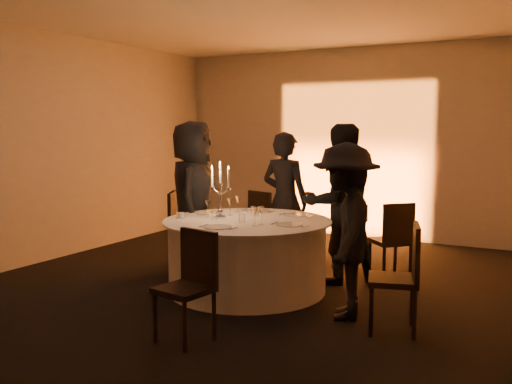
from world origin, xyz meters
The scene contains 31 objects.
floor centered at (0.00, 0.00, 0.00)m, with size 7.00×7.00×0.00m, color black.
ceiling centered at (0.00, 0.00, 3.00)m, with size 7.00×7.00×0.00m, color silver.
wall_back centered at (0.00, 3.50, 1.50)m, with size 7.00×7.00×0.00m, color beige.
wall_left centered at (-3.00, 0.00, 1.50)m, with size 7.00×7.00×0.00m, color beige.
uplighter_fixture centered at (0.00, 3.20, 0.05)m, with size 0.25×0.12×0.10m, color black.
banquet_table centered at (0.00, 0.00, 0.38)m, with size 1.80×1.80×0.77m.
chair_left centered at (-1.29, 0.59, 0.53)m, with size 0.55×0.55×0.94m.
chair_back_left centered at (-0.48, 1.37, 0.52)m, with size 0.51×0.51×0.92m.
chair_back_right centered at (1.27, 1.18, 0.51)m, with size 0.56×0.56×0.90m.
chair_right centered at (1.78, -0.47, 0.53)m, with size 0.51×0.51×0.94m.
chair_front centered at (0.27, -1.46, 0.51)m, with size 0.46×0.46×0.91m.
guest_left centered at (-1.01, 0.46, 0.91)m, with size 0.89×0.58×1.83m, color black.
guest_back_left centered at (-0.09, 1.13, 0.85)m, with size 0.62×0.41×1.70m, color black.
guest_back_right centered at (0.75, 0.80, 0.90)m, with size 0.87×0.68×1.79m, color black.
guest_right centered at (1.22, -0.34, 0.81)m, with size 1.05×0.60×1.62m, color black.
plate_left centered at (-0.61, 0.16, 0.79)m, with size 0.36×0.25×0.08m.
plate_back_left centered at (-0.18, 0.60, 0.79)m, with size 0.36×0.29×0.08m.
plate_back_right centered at (0.34, 0.51, 0.78)m, with size 0.35×0.29×0.01m.
plate_right centered at (0.54, -0.09, 0.78)m, with size 0.36×0.27×0.01m.
plate_front centered at (-0.02, -0.55, 0.78)m, with size 0.36×0.27×0.01m.
coffee_cup centered at (-0.68, -0.26, 0.80)m, with size 0.11×0.11×0.07m.
candelabra centered at (-0.33, -0.02, 0.99)m, with size 0.26×0.13×0.62m.
wine_glass_a centered at (-0.32, 0.19, 0.91)m, with size 0.07×0.07×0.19m.
wine_glass_b centered at (0.28, -0.21, 0.91)m, with size 0.07×0.07×0.19m.
wine_glass_c centered at (-0.44, -0.09, 0.91)m, with size 0.07×0.07×0.19m.
wine_glass_d centered at (0.25, -0.30, 0.91)m, with size 0.07×0.07×0.19m.
wine_glass_e centered at (-0.36, 0.42, 0.91)m, with size 0.07×0.07×0.19m.
tumbler_a centered at (-0.13, 0.38, 0.82)m, with size 0.07×0.07×0.09m, color white.
tumbler_b centered at (-0.04, 0.29, 0.82)m, with size 0.07×0.07×0.09m, color white.
tumbler_c centered at (-0.32, -0.16, 0.82)m, with size 0.07×0.07×0.09m, color white.
tumbler_d centered at (0.04, -0.18, 0.82)m, with size 0.07×0.07×0.09m, color white.
Camera 1 is at (2.92, -5.25, 1.76)m, focal length 40.00 mm.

